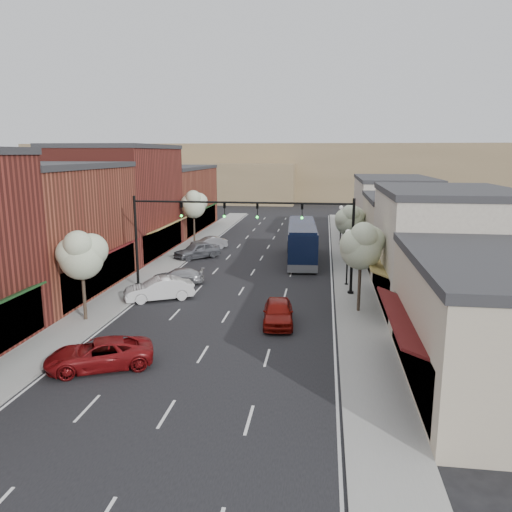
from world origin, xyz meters
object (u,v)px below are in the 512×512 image
at_px(signal_mast_left, 166,228).
at_px(tree_left_near, 81,254).
at_px(coach_bus, 302,241).
at_px(parked_car_d, 197,250).
at_px(parked_car_b, 159,289).
at_px(tree_right_near, 362,245).
at_px(parked_car_c, 178,276).
at_px(signal_mast_right, 319,231).
at_px(tree_left_far, 194,204).
at_px(lamp_post_far, 341,219).
at_px(tree_right_far, 350,219).
at_px(red_hatchback, 278,312).
at_px(parked_car_a, 99,354).
at_px(parked_car_e, 209,243).
at_px(lamp_post_near, 348,248).

bearing_deg(signal_mast_left, tree_left_near, -108.10).
relative_size(coach_bus, parked_car_d, 2.55).
relative_size(signal_mast_left, coach_bus, 0.69).
xyz_separation_m(coach_bus, parked_car_b, (-9.26, -14.36, -1.09)).
bearing_deg(tree_right_near, parked_car_c, 157.82).
xyz_separation_m(signal_mast_right, tree_right_near, (2.73, -4.05, -0.17)).
xyz_separation_m(signal_mast_right, parked_car_c, (-10.95, 1.52, -4.03)).
height_order(tree_left_far, lamp_post_far, tree_left_far).
relative_size(tree_left_near, coach_bus, 0.48).
bearing_deg(tree_right_far, coach_bus, -172.74).
bearing_deg(red_hatchback, tree_right_far, 70.32).
height_order(tree_right_far, parked_car_a, tree_right_far).
height_order(coach_bus, red_hatchback, coach_bus).
bearing_deg(parked_car_b, tree_right_far, 109.87).
height_order(tree_right_near, lamp_post_far, tree_right_near).
relative_size(lamp_post_far, parked_car_e, 1.14).
height_order(lamp_post_near, parked_car_c, lamp_post_near).
relative_size(signal_mast_right, parked_car_a, 1.64).
distance_m(parked_car_a, parked_car_d, 25.31).
relative_size(tree_left_near, parked_car_a, 1.13).
bearing_deg(signal_mast_left, parked_car_c, 79.28).
bearing_deg(signal_mast_right, parked_car_b, -164.78).
relative_size(parked_car_b, parked_car_c, 1.16).
bearing_deg(tree_left_far, coach_bus, -28.30).
height_order(signal_mast_left, parked_car_d, signal_mast_left).
bearing_deg(lamp_post_near, tree_right_near, -85.23).
bearing_deg(coach_bus, parked_car_e, 151.87).
height_order(signal_mast_left, coach_bus, signal_mast_left).
distance_m(signal_mast_left, parked_car_a, 14.82).
xyz_separation_m(tree_right_near, tree_right_far, (0.00, 16.00, -0.46)).
distance_m(tree_left_far, parked_car_b, 21.47).
relative_size(tree_right_near, parked_car_b, 1.25).
bearing_deg(tree_left_near, tree_right_far, 50.31).
bearing_deg(tree_right_near, lamp_post_near, 94.77).
bearing_deg(lamp_post_near, parked_car_b, -157.34).
bearing_deg(red_hatchback, lamp_post_far, 75.76).
bearing_deg(lamp_post_near, lamp_post_far, 90.00).
bearing_deg(parked_car_e, parked_car_c, -26.89).
distance_m(signal_mast_left, coach_bus, 15.11).
xyz_separation_m(tree_left_far, parked_car_d, (2.05, -6.94, -3.81)).
bearing_deg(signal_mast_left, coach_bus, 49.99).
relative_size(tree_right_near, parked_car_c, 1.45).
bearing_deg(lamp_post_far, parked_car_b, -119.73).
height_order(signal_mast_right, parked_car_b, signal_mast_right).
relative_size(tree_left_far, parked_car_b, 1.29).
xyz_separation_m(signal_mast_left, tree_right_near, (13.97, -4.05, -0.17)).
bearing_deg(tree_left_near, parked_car_a, -58.70).
bearing_deg(lamp_post_far, parked_car_a, -109.74).
height_order(signal_mast_left, red_hatchback, signal_mast_left).
xyz_separation_m(tree_left_far, parked_car_c, (2.92, -16.42, -4.01)).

